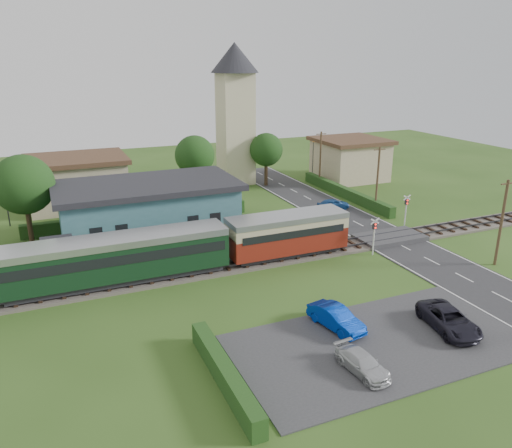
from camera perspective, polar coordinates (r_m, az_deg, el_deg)
name	(u,v)px	position (r m, az deg, el deg)	size (l,w,h in m)	color
ground	(303,265)	(40.34, 5.42, -4.69)	(120.00, 120.00, 0.00)	#2D4C19
railway_track	(292,255)	(41.92, 4.13, -3.56)	(76.00, 3.20, 0.49)	#4C443D
road	(404,247)	(45.69, 16.53, -2.53)	(6.00, 70.00, 0.05)	#28282B
car_park	(379,343)	(30.67, 13.85, -13.11)	(17.00, 9.00, 0.08)	#333335
crossing_deck	(390,238)	(47.06, 15.03, -1.51)	(6.20, 3.40, 0.45)	#333335
platform	(165,258)	(41.52, -10.35, -3.89)	(30.00, 3.00, 0.45)	gray
equipment_hut	(58,256)	(40.17, -21.65, -3.39)	(2.30, 2.30, 2.55)	beige
station_building	(148,211)	(46.07, -12.19, 1.52)	(16.00, 9.00, 5.30)	#396972
train	(71,264)	(37.04, -20.38, -4.36)	(43.20, 2.90, 3.40)	#232328
church_tower	(235,104)	(64.90, -2.40, 13.56)	(6.00, 6.00, 17.60)	beige
house_west	(77,181)	(58.96, -19.73, 4.65)	(10.80, 8.80, 5.50)	tan
house_east	(350,158)	(69.28, 10.67, 7.37)	(8.80, 8.80, 5.50)	tan
hedge_carpark	(225,374)	(26.44, -3.58, -16.75)	(0.80, 9.00, 1.20)	#193814
hedge_roadside	(345,193)	(60.13, 10.12, 3.56)	(0.80, 18.00, 1.20)	#193814
hedge_station	(141,218)	(50.91, -13.06, 0.68)	(22.00, 0.80, 1.30)	#193814
tree_a	(24,185)	(47.62, -25.03, 4.08)	(5.20, 5.20, 8.00)	#332316
tree_b	(195,156)	(58.70, -7.02, 7.77)	(4.60, 4.60, 7.34)	#332316
tree_c	(266,150)	(64.03, 1.17, 8.47)	(4.20, 4.20, 6.78)	#332316
utility_pole_b	(502,222)	(43.43, 26.26, 0.22)	(1.40, 0.22, 7.00)	#473321
utility_pole_c	(377,178)	(54.66, 13.71, 5.09)	(1.40, 0.22, 7.00)	#473321
utility_pole_d	(320,158)	(64.41, 7.36, 7.46)	(1.40, 0.22, 7.00)	#473321
crossing_signal_near	(374,231)	(42.54, 13.38, -0.78)	(0.84, 0.28, 3.28)	silver
crossing_signal_far	(406,206)	(50.43, 16.80, 1.96)	(0.84, 0.28, 3.28)	silver
streetlamp_west	(5,196)	(54.10, -26.73, 2.84)	(0.30, 0.30, 5.15)	#3F3F47
streetlamp_east	(313,155)	(69.66, 6.54, 7.83)	(0.30, 0.30, 5.15)	#3F3F47
car_on_road	(333,204)	(54.94, 8.82, 2.27)	(1.43, 3.55, 1.21)	#1F5197
car_park_blue	(336,318)	(31.35, 9.12, -10.54)	(1.40, 4.02, 1.32)	#022CA2
car_park_silver	(362,363)	(27.76, 12.06, -15.29)	(1.44, 3.54, 1.03)	silver
car_park_dark	(449,320)	(32.96, 21.19, -10.15)	(2.16, 4.69, 1.30)	black
pedestrian_near	(228,237)	(42.23, -3.22, -1.48)	(0.70, 0.46, 1.93)	gray
pedestrian_far	(105,254)	(40.72, -16.92, -3.33)	(0.77, 0.60, 1.59)	gray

